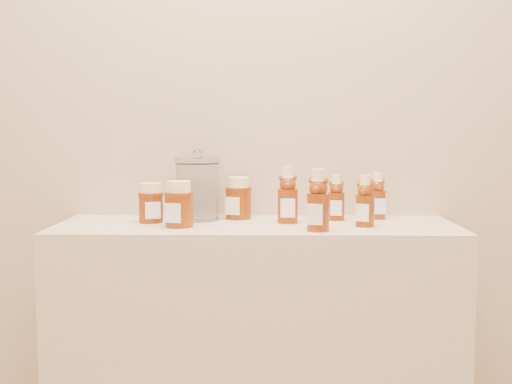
# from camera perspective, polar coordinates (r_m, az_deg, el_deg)

# --- Properties ---
(wall_back) EXTENTS (3.50, 0.02, 2.70)m
(wall_back) POSITION_cam_1_polar(r_m,az_deg,el_deg) (2.11, 0.10, 10.11)
(wall_back) COLOR tan
(wall_back) RESTS_ON ground
(display_table) EXTENTS (1.20, 0.40, 0.90)m
(display_table) POSITION_cam_1_polar(r_m,az_deg,el_deg) (2.04, 0.01, -15.47)
(display_table) COLOR #C4AB8F
(display_table) RESTS_ON ground
(bear_bottle_back_left) EXTENTS (0.07, 0.07, 0.19)m
(bear_bottle_back_left) POSITION_cam_1_polar(r_m,az_deg,el_deg) (1.94, 2.84, 0.06)
(bear_bottle_back_left) COLOR #632107
(bear_bottle_back_left) RESTS_ON display_table
(bear_bottle_back_mid) EXTENTS (0.06, 0.06, 0.16)m
(bear_bottle_back_mid) POSITION_cam_1_polar(r_m,az_deg,el_deg) (2.02, 7.15, -0.22)
(bear_bottle_back_mid) COLOR #632107
(bear_bottle_back_mid) RESTS_ON display_table
(bear_bottle_back_right) EXTENTS (0.07, 0.07, 0.17)m
(bear_bottle_back_right) POSITION_cam_1_polar(r_m,az_deg,el_deg) (2.07, 10.72, -0.05)
(bear_bottle_back_right) COLOR #632107
(bear_bottle_back_right) RESTS_ON display_table
(bear_bottle_front_left) EXTENTS (0.09, 0.09, 0.20)m
(bear_bottle_front_left) POSITION_cam_1_polar(r_m,az_deg,el_deg) (1.80, 5.55, -0.35)
(bear_bottle_front_left) COLOR #632107
(bear_bottle_front_left) RESTS_ON display_table
(bear_bottle_front_right) EXTENTS (0.08, 0.08, 0.17)m
(bear_bottle_front_right) POSITION_cam_1_polar(r_m,az_deg,el_deg) (1.90, 9.67, -0.46)
(bear_bottle_front_right) COLOR #632107
(bear_bottle_front_right) RESTS_ON display_table
(honey_jar_left) EXTENTS (0.10, 0.10, 0.12)m
(honey_jar_left) POSITION_cam_1_polar(r_m,az_deg,el_deg) (1.98, -9.34, -0.95)
(honey_jar_left) COLOR #632107
(honey_jar_left) RESTS_ON display_table
(honey_jar_back) EXTENTS (0.11, 0.11, 0.13)m
(honey_jar_back) POSITION_cam_1_polar(r_m,az_deg,el_deg) (2.04, -1.57, -0.54)
(honey_jar_back) COLOR #632107
(honey_jar_back) RESTS_ON display_table
(honey_jar_front) EXTENTS (0.11, 0.11, 0.13)m
(honey_jar_front) POSITION_cam_1_polar(r_m,az_deg,el_deg) (1.88, -6.86, -1.07)
(honey_jar_front) COLOR #632107
(honey_jar_front) RESTS_ON display_table
(glass_canister) EXTENTS (0.18, 0.18, 0.22)m
(glass_canister) POSITION_cam_1_polar(r_m,az_deg,el_deg) (2.01, -5.22, 0.57)
(glass_canister) COLOR white
(glass_canister) RESTS_ON display_table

